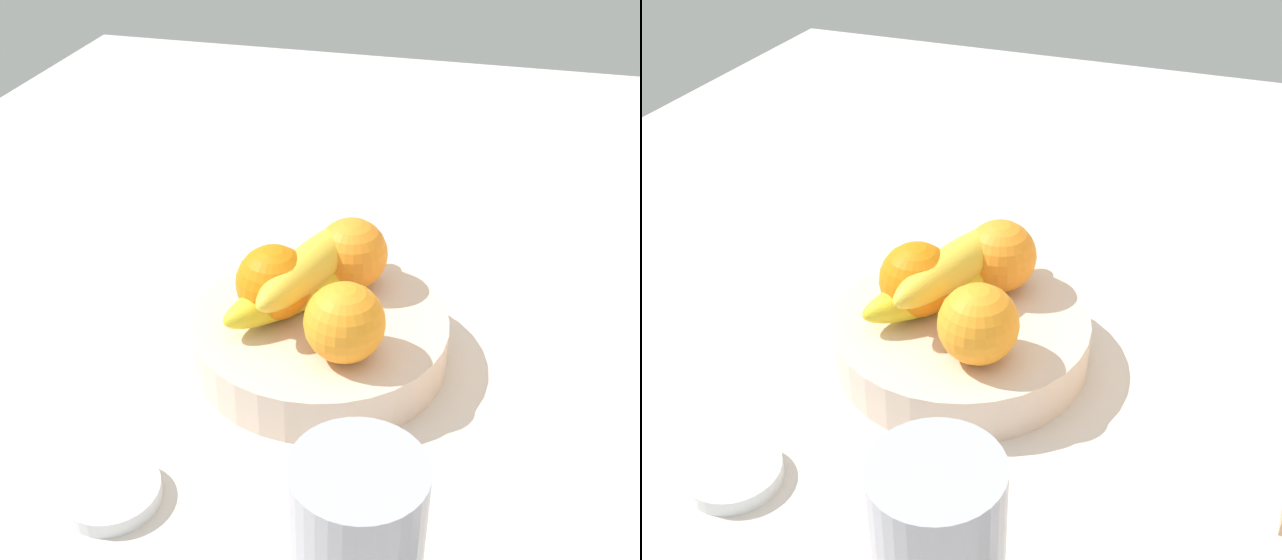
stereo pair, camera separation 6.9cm
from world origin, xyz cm
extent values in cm
cube|color=beige|center=(0.00, 0.00, -1.50)|extent=(180.00, 140.00, 3.00)
cylinder|color=beige|center=(-0.58, -2.28, 2.26)|extent=(23.40, 23.40, 4.53)
sphere|color=orange|center=(4.31, 1.04, 7.97)|extent=(6.88, 6.88, 6.88)
sphere|color=orange|center=(-6.48, -0.72, 7.97)|extent=(6.88, 6.88, 6.88)
sphere|color=orange|center=(-0.31, -6.35, 7.97)|extent=(6.88, 6.88, 6.88)
ellipsoid|color=yellow|center=(-1.81, -4.38, 6.53)|extent=(16.14, 13.17, 4.00)
ellipsoid|color=yellow|center=(-2.86, -3.48, 8.73)|extent=(17.41, 9.00, 4.00)
cylinder|color=silver|center=(19.99, -13.28, 0.69)|extent=(7.48, 7.48, 1.38)
camera|label=1|loc=(56.37, 12.15, 47.15)|focal=44.88mm
camera|label=2|loc=(54.28, 18.76, 47.15)|focal=44.88mm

